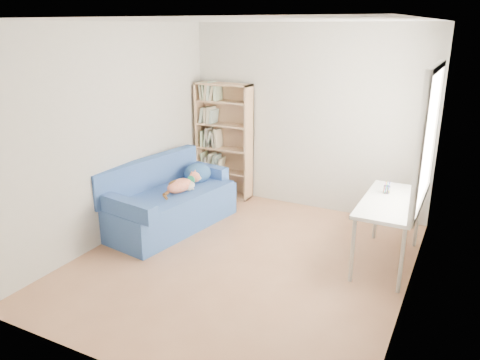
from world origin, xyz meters
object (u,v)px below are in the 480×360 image
(sofa, at_px, (169,201))
(desk, at_px, (390,206))
(pen_cup, at_px, (387,189))
(bookshelf, at_px, (224,145))

(sofa, bearing_deg, desk, 13.78)
(sofa, distance_m, pen_cup, 2.77)
(bookshelf, bearing_deg, pen_cup, -19.46)
(sofa, distance_m, desk, 2.81)
(sofa, height_order, bookshelf, bookshelf)
(bookshelf, bearing_deg, sofa, -93.52)
(sofa, distance_m, bookshelf, 1.45)
(desk, distance_m, pen_cup, 0.26)
(sofa, height_order, desk, sofa)
(sofa, height_order, pen_cup, sofa)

